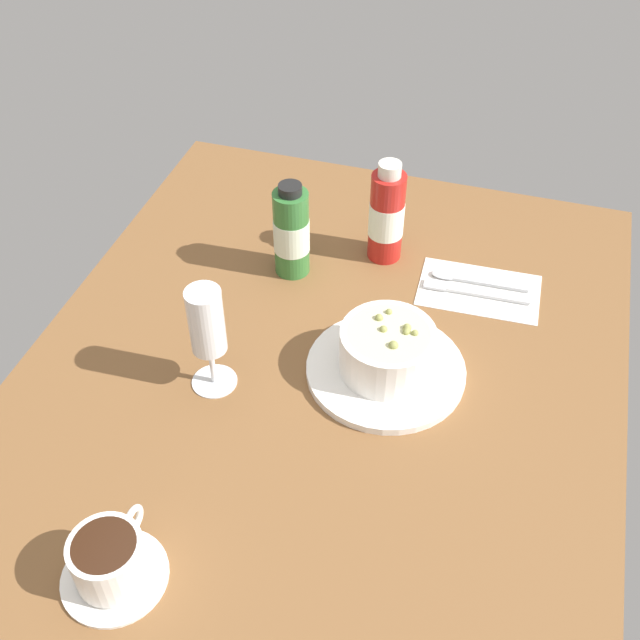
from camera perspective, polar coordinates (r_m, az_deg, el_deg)
ground_plane at (r=110.13cm, az=-0.33°, el=-5.13°), size 110.00×84.00×3.00cm
porridge_bowl at (r=107.99cm, az=4.94°, el=-2.56°), size 22.52×22.52×8.71cm
cutlery_setting at (r=125.25cm, az=11.40°, el=2.27°), size 12.59×19.30×0.90cm
coffee_cup at (r=92.06cm, az=-15.14°, el=-16.73°), size 13.01×12.11×7.01cm
wine_glass at (r=102.40cm, az=-8.30°, el=-0.49°), size 6.37×6.37×16.77cm
sauce_bottle_green at (r=122.15cm, az=-2.11°, el=6.45°), size 5.71×5.71×16.29cm
sauce_bottle_red at (r=125.32cm, az=4.91°, el=7.65°), size 5.67×5.67×17.62cm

